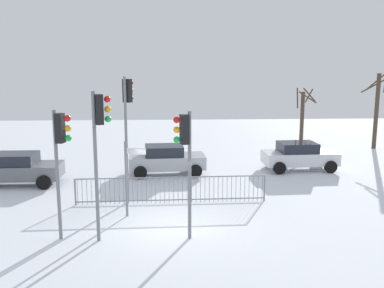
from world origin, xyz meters
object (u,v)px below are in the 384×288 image
traffic_light_rear_left (127,111)px  direction_sign_post (128,174)px  bare_tree_centre (303,113)px  traffic_light_foreground_right (185,147)px  car_silver_near (166,159)px  bare_tree_right (377,109)px  traffic_light_rear_right (99,133)px  traffic_light_mid_right (60,146)px  car_white_far (299,155)px  car_grey_mid (18,168)px

traffic_light_rear_left → direction_sign_post: traffic_light_rear_left is taller
bare_tree_centre → traffic_light_foreground_right: bearing=-117.6°
traffic_light_foreground_right → car_silver_near: size_ratio=1.04×
car_silver_near → bare_tree_right: (13.85, 6.30, 1.91)m
traffic_light_rear_right → traffic_light_rear_left: bearing=156.2°
bare_tree_centre → bare_tree_right: (4.06, -2.81, 0.61)m
direction_sign_post → car_silver_near: (1.30, 6.18, -0.80)m
traffic_light_foreground_right → direction_sign_post: (-1.98, 2.17, -1.40)m
traffic_light_mid_right → bare_tree_centre: (12.89, 17.29, -0.93)m
direction_sign_post → car_silver_near: size_ratio=0.71×
traffic_light_rear_left → bare_tree_right: (15.28, 10.75, -0.98)m
car_white_far → bare_tree_centre: bearing=69.0°
traffic_light_rear_right → traffic_light_rear_left: (0.46, 3.86, 0.24)m
car_white_far → bare_tree_centre: bare_tree_centre is taller
traffic_light_mid_right → traffic_light_foreground_right: bearing=96.4°
car_silver_near → bare_tree_centre: size_ratio=0.99×
car_silver_near → car_grey_mid: bearing=-170.0°
traffic_light_rear_right → direction_sign_post: 2.88m
car_grey_mid → bare_tree_right: (20.66, 7.97, 1.91)m
car_silver_near → car_white_far: bearing=0.8°
bare_tree_centre → car_silver_near: bearing=-137.1°
traffic_light_foreground_right → traffic_light_rear_left: bearing=11.0°
bare_tree_right → traffic_light_mid_right: bearing=-139.5°
traffic_light_mid_right → car_white_far: 13.54m
traffic_light_foreground_right → car_grey_mid: bearing=30.8°
traffic_light_mid_right → car_grey_mid: 7.82m
traffic_light_mid_right → car_white_far: size_ratio=1.05×
traffic_light_mid_right → car_silver_near: traffic_light_mid_right is taller
traffic_light_rear_left → traffic_light_rear_right: bearing=-67.5°
bare_tree_centre → bare_tree_right: size_ratio=0.78×
traffic_light_rear_left → car_white_far: size_ratio=1.29×
traffic_light_foreground_right → bare_tree_centre: bearing=-45.1°
traffic_light_mid_right → bare_tree_right: bearing=139.4°
bare_tree_right → traffic_light_rear_left: bearing=-144.9°
traffic_light_rear_right → bare_tree_centre: bearing=129.1°
traffic_light_mid_right → car_silver_near: bearing=168.2°
traffic_light_rear_left → traffic_light_mid_right: traffic_light_rear_left is taller
traffic_light_rear_left → direction_sign_post: (0.14, -1.73, -2.09)m
car_silver_near → bare_tree_centre: (9.79, 9.11, 1.30)m
traffic_light_rear_right → traffic_light_rear_left: 3.90m
car_white_far → traffic_light_foreground_right: bearing=-128.2°
direction_sign_post → traffic_light_foreground_right: bearing=-34.7°
traffic_light_rear_right → car_grey_mid: bearing=-160.5°
bare_tree_centre → direction_sign_post: bearing=-125.9°
direction_sign_post → car_grey_mid: direction_sign_post is taller
car_grey_mid → bare_tree_right: bearing=20.6°
traffic_light_rear_right → traffic_light_foreground_right: bearing=72.2°
car_silver_near → car_white_far: 7.02m
traffic_light_rear_right → traffic_light_foreground_right: (2.57, -0.03, -0.44)m
traffic_light_rear_right → traffic_light_foreground_right: size_ratio=1.15×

